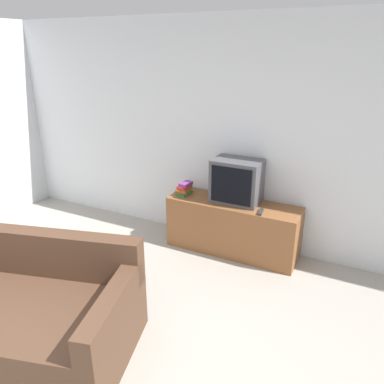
{
  "coord_description": "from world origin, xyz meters",
  "views": [
    {
      "loc": [
        1.59,
        -0.93,
        2.25
      ],
      "look_at": [
        -0.12,
        2.44,
        0.78
      ],
      "focal_mm": 35.0,
      "sensor_mm": 36.0,
      "label": 1
    }
  ],
  "objects": [
    {
      "name": "book_stack",
      "position": [
        -0.38,
        2.73,
        0.68
      ],
      "size": [
        0.15,
        0.22,
        0.14
      ],
      "color": "#2D753D",
      "rests_on": "tv_stand"
    },
    {
      "name": "couch",
      "position": [
        -0.86,
        0.54,
        0.28
      ],
      "size": [
        2.31,
        1.53,
        0.83
      ],
      "rotation": [
        0.0,
        0.0,
        0.27
      ],
      "color": "#4C3323",
      "rests_on": "ground_plane"
    },
    {
      "name": "television",
      "position": [
        0.25,
        2.8,
        0.86
      ],
      "size": [
        0.54,
        0.36,
        0.49
      ],
      "color": "#4C4C51",
      "rests_on": "tv_stand"
    },
    {
      "name": "wall_back",
      "position": [
        0.0,
        3.03,
        1.3
      ],
      "size": [
        9.0,
        0.06,
        2.6
      ],
      "color": "silver",
      "rests_on": "ground_plane"
    },
    {
      "name": "tv_stand",
      "position": [
        0.24,
        2.75,
        0.31
      ],
      "size": [
        1.51,
        0.46,
        0.61
      ],
      "color": "brown",
      "rests_on": "ground_plane"
    },
    {
      "name": "remote_on_stand",
      "position": [
        0.6,
        2.62,
        0.63
      ],
      "size": [
        0.06,
        0.17,
        0.02
      ],
      "rotation": [
        0.0,
        0.0,
        0.14
      ],
      "color": "#2D2D2D",
      "rests_on": "tv_stand"
    }
  ]
}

